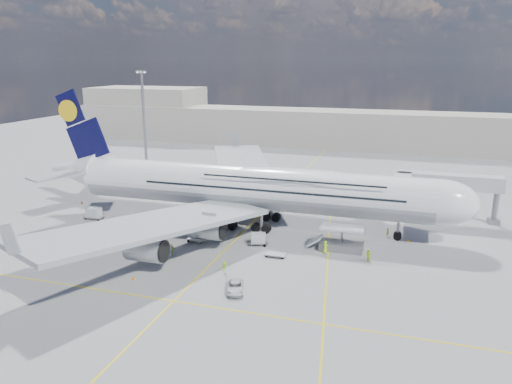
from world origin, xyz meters
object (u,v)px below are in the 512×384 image
(catering_truck_outer, at_px, (240,172))
(cone_wing_left_inner, at_px, (248,190))
(baggage_tug, at_px, (161,250))
(cone_tail, at_px, (82,202))
(jet_bridge, at_px, (431,185))
(cone_nose, at_px, (409,240))
(crew_loader, at_px, (368,256))
(cone_wing_right_outer, at_px, (133,278))
(dolly_nose_far, at_px, (276,254))
(airliner, at_px, (251,187))
(crew_nose, at_px, (388,232))
(service_van, at_px, (235,287))
(crew_van, at_px, (325,247))
(cone_wing_left_outer, at_px, (253,178))
(crew_wing, at_px, (172,249))
(catering_truck_inner, at_px, (203,188))
(crew_tug, at_px, (225,267))
(light_mast, at_px, (144,119))
(dolly_row_b, at_px, (145,233))
(cone_wing_right_inner, at_px, (202,233))
(dolly_back, at_px, (94,213))
(dolly_nose_near, at_px, (258,239))
(dolly_row_a, at_px, (72,249))
(cargo_loader, at_px, (341,242))
(dolly_row_c, at_px, (196,240))

(catering_truck_outer, distance_m, cone_wing_left_inner, 10.85)
(baggage_tug, height_order, cone_tail, baggage_tug)
(jet_bridge, bearing_deg, cone_nose, -104.74)
(crew_loader, height_order, cone_wing_right_outer, crew_loader)
(dolly_nose_far, height_order, baggage_tug, baggage_tug)
(airliner, distance_m, crew_nose, 23.96)
(service_van, distance_m, crew_van, 18.47)
(cone_wing_left_outer, bearing_deg, service_van, -74.41)
(jet_bridge, bearing_deg, crew_wing, -143.46)
(catering_truck_inner, distance_m, crew_wing, 31.99)
(baggage_tug, height_order, crew_tug, baggage_tug)
(jet_bridge, distance_m, cone_wing_right_outer, 53.16)
(airliner, bearing_deg, crew_loader, -27.51)
(light_mast, relative_size, crew_tug, 16.39)
(airliner, height_order, dolly_row_b, airliner)
(crew_nose, xyz_separation_m, cone_wing_left_outer, (-33.43, 31.91, -0.53))
(crew_van, bearing_deg, cone_wing_left_inner, -14.89)
(dolly_row_b, bearing_deg, cone_nose, 18.87)
(baggage_tug, xyz_separation_m, cone_wing_right_inner, (2.28, 10.11, -0.54))
(crew_tug, height_order, cone_wing_right_inner, crew_tug)
(dolly_back, bearing_deg, catering_truck_inner, 55.64)
(dolly_nose_near, bearing_deg, dolly_row_b, 168.55)
(dolly_row_b, height_order, crew_tug, crew_tug)
(dolly_nose_far, distance_m, cone_wing_left_inner, 38.03)
(dolly_row_b, relative_size, dolly_nose_near, 1.01)
(cone_tail, bearing_deg, baggage_tug, -35.33)
(crew_loader, bearing_deg, cone_nose, 105.82)
(dolly_row_a, relative_size, crew_nose, 2.35)
(crew_wing, xyz_separation_m, cone_nose, (33.81, 15.77, -0.55))
(cargo_loader, height_order, service_van, cargo_loader)
(airliner, xyz_separation_m, cargo_loader, (16.56, -7.11, -5.62))
(cone_wing_right_inner, height_order, cone_tail, cone_wing_right_inner)
(cargo_loader, xyz_separation_m, dolly_row_b, (-31.81, -3.12, -0.89))
(catering_truck_outer, relative_size, crew_loader, 3.87)
(dolly_back, bearing_deg, crew_van, -6.03)
(service_van, xyz_separation_m, cone_wing_left_inner, (-13.83, 47.22, -0.33))
(cone_wing_left_inner, bearing_deg, dolly_row_b, -103.01)
(crew_wing, xyz_separation_m, crew_tug, (9.94, -3.92, -0.01))
(cone_wing_left_inner, distance_m, cone_tail, 34.81)
(dolly_row_b, height_order, service_van, service_van)
(crew_nose, xyz_separation_m, crew_tug, (-20.51, -21.27, 0.02))
(dolly_nose_far, relative_size, cone_tail, 5.19)
(crew_van, xyz_separation_m, cone_wing_right_inner, (-20.76, 1.65, -0.65))
(crew_wing, relative_size, cone_nose, 3.11)
(dolly_row_c, relative_size, cone_wing_left_inner, 4.96)
(dolly_back, bearing_deg, cone_tail, 135.29)
(light_mast, distance_m, crew_loader, 77.59)
(dolly_back, distance_m, crew_tug, 34.46)
(cargo_loader, xyz_separation_m, cone_nose, (9.96, 6.51, -1.01))
(crew_van, bearing_deg, crew_wing, 57.81)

